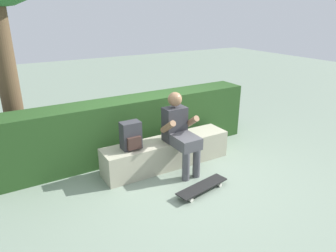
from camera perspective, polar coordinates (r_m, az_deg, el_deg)
name	(u,v)px	position (r m, az deg, el deg)	size (l,w,h in m)	color
ground_plane	(179,174)	(4.66, 2.02, -8.88)	(24.00, 24.00, 0.00)	gray
bench_main	(167,152)	(4.83, -0.18, -4.90)	(2.05, 0.45, 0.43)	#A7A38B
person_skater	(180,131)	(4.54, 2.19, -0.86)	(0.49, 0.62, 1.18)	#333338
skateboard_near_person	(202,187)	(4.25, 6.33, -11.07)	(0.82, 0.33, 0.09)	black
backpack_on_bench	(131,136)	(4.40, -6.84, -1.82)	(0.28, 0.23, 0.40)	#333338
hedge_row	(129,127)	(5.12, -7.15, -0.25)	(4.36, 0.52, 0.97)	#24461D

